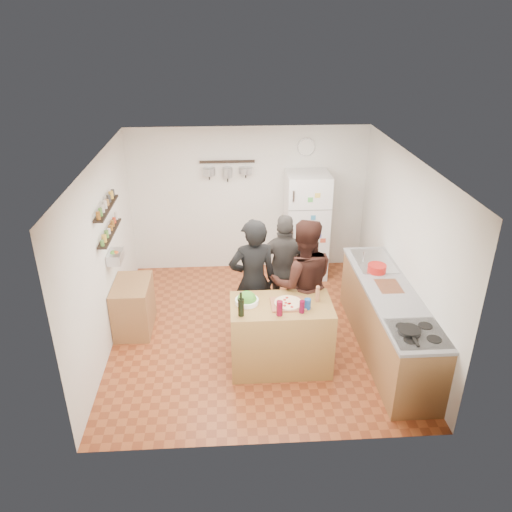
{
  "coord_description": "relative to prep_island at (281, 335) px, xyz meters",
  "views": [
    {
      "loc": [
        -0.38,
        -5.98,
        4.08
      ],
      "look_at": [
        0.0,
        0.1,
        1.15
      ],
      "focal_mm": 35.0,
      "sensor_mm": 36.0,
      "label": 1
    }
  ],
  "objects": [
    {
      "name": "pizza",
      "position": [
        0.08,
        -0.02,
        0.48
      ],
      "size": [
        0.34,
        0.34,
        0.02
      ],
      "primitive_type": "cylinder",
      "color": "beige",
      "rests_on": "pizza_board"
    },
    {
      "name": "side_table",
      "position": [
        -2.0,
        0.97,
        -0.09
      ],
      "size": [
        0.5,
        0.8,
        0.73
      ],
      "primitive_type": "cube",
      "color": "#A77946",
      "rests_on": "floor"
    },
    {
      "name": "prep_island",
      "position": [
        0.0,
        0.0,
        0.0
      ],
      "size": [
        1.25,
        0.72,
        0.91
      ],
      "primitive_type": "cube",
      "color": "olive",
      "rests_on": "floor"
    },
    {
      "name": "person_center",
      "position": [
        0.34,
        0.52,
        0.45
      ],
      "size": [
        0.88,
        0.69,
        1.81
      ],
      "primitive_type": "imported",
      "rotation": [
        0.0,
        0.0,
        3.14
      ],
      "color": "black",
      "rests_on": "floor"
    },
    {
      "name": "fridge",
      "position": [
        0.69,
        2.53,
        0.45
      ],
      "size": [
        0.7,
        0.68,
        1.8
      ],
      "primitive_type": "cube",
      "color": "white",
      "rests_on": "floor"
    },
    {
      "name": "counter_run",
      "position": [
        1.44,
        0.23,
        -0.01
      ],
      "size": [
        0.63,
        2.63,
        0.9
      ],
      "primitive_type": "cube",
      "color": "#9E7042",
      "rests_on": "floor"
    },
    {
      "name": "skillet",
      "position": [
        1.34,
        -0.71,
        0.49
      ],
      "size": [
        0.25,
        0.25,
        0.05
      ],
      "primitive_type": "cylinder",
      "color": "black",
      "rests_on": "stove_top"
    },
    {
      "name": "spice_shelf_upper",
      "position": [
        -2.19,
        0.98,
        1.4
      ],
      "size": [
        0.12,
        1.0,
        0.02
      ],
      "primitive_type": "cube",
      "color": "black",
      "rests_on": "left_wall"
    },
    {
      "name": "room_shell",
      "position": [
        -0.26,
        1.17,
        0.79
      ],
      "size": [
        4.2,
        4.2,
        4.2
      ],
      "color": "brown",
      "rests_on": "ground"
    },
    {
      "name": "produce_basket",
      "position": [
        -2.16,
        0.98,
        0.69
      ],
      "size": [
        0.18,
        0.35,
        0.14
      ],
      "primitive_type": "cube",
      "color": "silver",
      "rests_on": "left_wall"
    },
    {
      "name": "pepper_mill",
      "position": [
        0.45,
        0.05,
        0.54
      ],
      "size": [
        0.05,
        0.05,
        0.17
      ],
      "primitive_type": "cylinder",
      "color": "#9E6342",
      "rests_on": "prep_island"
    },
    {
      "name": "salt_canister",
      "position": [
        0.3,
        -0.12,
        0.52
      ],
      "size": [
        0.08,
        0.08,
        0.13
      ],
      "primitive_type": "cylinder",
      "color": "navy",
      "rests_on": "prep_island"
    },
    {
      "name": "cutting_board",
      "position": [
        1.44,
        0.35,
        0.46
      ],
      "size": [
        0.3,
        0.4,
        0.02
      ],
      "primitive_type": "cube",
      "color": "#965436",
      "rests_on": "counter_run"
    },
    {
      "name": "person_back",
      "position": [
        0.17,
        1.08,
        0.37
      ],
      "size": [
        1.01,
        0.52,
        1.65
      ],
      "primitive_type": "imported",
      "rotation": [
        0.0,
        0.0,
        3.01
      ],
      "color": "#322E2C",
      "rests_on": "floor"
    },
    {
      "name": "wine_bottle",
      "position": [
        -0.5,
        -0.22,
        0.57
      ],
      "size": [
        0.07,
        0.07,
        0.22
      ],
      "primitive_type": "cylinder",
      "color": "black",
      "rests_on": "prep_island"
    },
    {
      "name": "stove_top",
      "position": [
        1.44,
        -0.72,
        0.46
      ],
      "size": [
        0.6,
        0.62,
        0.02
      ],
      "primitive_type": "cube",
      "color": "white",
      "rests_on": "counter_run"
    },
    {
      "name": "sink",
      "position": [
        1.44,
        1.08,
        0.46
      ],
      "size": [
        0.5,
        0.8,
        0.03
      ],
      "primitive_type": "cube",
      "color": "silver",
      "rests_on": "counter_run"
    },
    {
      "name": "salad_bowl",
      "position": [
        -0.42,
        0.05,
        0.48
      ],
      "size": [
        0.29,
        0.29,
        0.06
      ],
      "primitive_type": "cylinder",
      "color": "white",
      "rests_on": "prep_island"
    },
    {
      "name": "pizza_board",
      "position": [
        0.08,
        -0.02,
        0.47
      ],
      "size": [
        0.42,
        0.34,
        0.02
      ],
      "primitive_type": "cube",
      "color": "brown",
      "rests_on": "prep_island"
    },
    {
      "name": "wall_clock",
      "position": [
        0.69,
        2.86,
        1.69
      ],
      "size": [
        0.3,
        0.03,
        0.3
      ],
      "primitive_type": "cylinder",
      "rotation": [
        1.57,
        0.0,
        0.0
      ],
      "color": "silver",
      "rests_on": "back_wall"
    },
    {
      "name": "spice_shelf_lower",
      "position": [
        -2.19,
        0.98,
        1.04
      ],
      "size": [
        0.12,
        1.0,
        0.02
      ],
      "primitive_type": "cube",
      "color": "black",
      "rests_on": "left_wall"
    },
    {
      "name": "pot_rack",
      "position": [
        -0.61,
        2.78,
        1.49
      ],
      "size": [
        0.9,
        0.04,
        0.04
      ],
      "primitive_type": "cube",
      "color": "black",
      "rests_on": "back_wall"
    },
    {
      "name": "wine_glass_near",
      "position": [
        -0.05,
        -0.24,
        0.55
      ],
      "size": [
        0.08,
        0.08,
        0.18
      ],
      "primitive_type": "cylinder",
      "color": "#5A071A",
      "rests_on": "prep_island"
    },
    {
      "name": "wine_glass_far",
      "position": [
        0.22,
        -0.2,
        0.53
      ],
      "size": [
        0.06,
        0.06,
        0.16
      ],
      "primitive_type": "cylinder",
      "color": "#51061F",
      "rests_on": "prep_island"
    },
    {
      "name": "red_bowl",
      "position": [
        1.39,
        0.75,
        0.52
      ],
      "size": [
        0.25,
        0.25,
        0.11
      ],
      "primitive_type": "cylinder",
      "color": "red",
      "rests_on": "counter_run"
    },
    {
      "name": "person_left",
      "position": [
        -0.31,
        0.62,
        0.44
      ],
      "size": [
        0.72,
        0.53,
        1.79
      ],
      "primitive_type": "imported",
      "rotation": [
        0.0,
        0.0,
        3.32
      ],
      "color": "black",
      "rests_on": "floor"
    }
  ]
}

